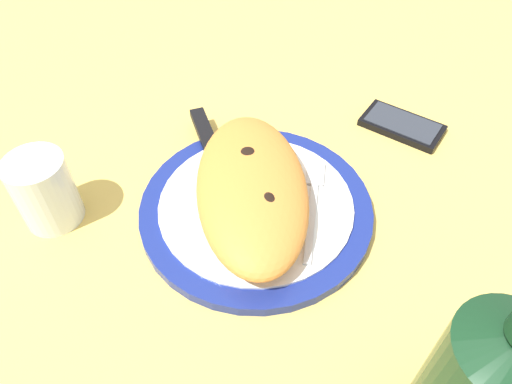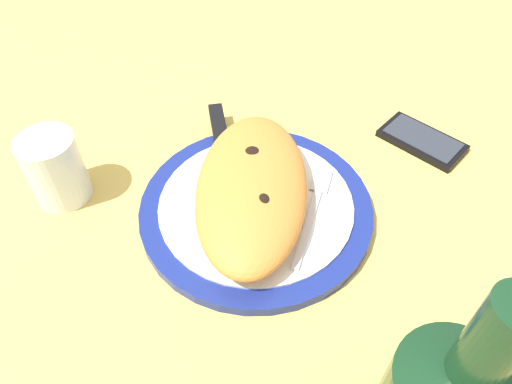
{
  "view_description": "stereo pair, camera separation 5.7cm",
  "coord_description": "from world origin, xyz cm",
  "px_view_note": "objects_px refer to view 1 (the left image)",
  "views": [
    {
      "loc": [
        -38.17,
        2.56,
        45.72
      ],
      "look_at": [
        0.0,
        0.0,
        3.75
      ],
      "focal_mm": 33.53,
      "sensor_mm": 36.0,
      "label": 1
    },
    {
      "loc": [
        -38.13,
        -3.11,
        45.72
      ],
      "look_at": [
        0.0,
        0.0,
        3.75
      ],
      "focal_mm": 33.53,
      "sensor_mm": 36.0,
      "label": 2
    }
  ],
  "objects_px": {
    "calzone": "(252,186)",
    "knife": "(211,149)",
    "plate": "(256,208)",
    "water_glass": "(46,194)",
    "fork": "(313,199)",
    "smartphone": "(402,125)"
  },
  "relations": [
    {
      "from": "calzone",
      "to": "fork",
      "type": "height_order",
      "value": "calzone"
    },
    {
      "from": "smartphone",
      "to": "water_glass",
      "type": "distance_m",
      "value": 0.49
    },
    {
      "from": "smartphone",
      "to": "plate",
      "type": "bearing_deg",
      "value": 123.21
    },
    {
      "from": "calzone",
      "to": "knife",
      "type": "height_order",
      "value": "calzone"
    },
    {
      "from": "knife",
      "to": "plate",
      "type": "bearing_deg",
      "value": -150.82
    },
    {
      "from": "calzone",
      "to": "smartphone",
      "type": "height_order",
      "value": "calzone"
    },
    {
      "from": "calzone",
      "to": "plate",
      "type": "bearing_deg",
      "value": -128.21
    },
    {
      "from": "plate",
      "to": "calzone",
      "type": "distance_m",
      "value": 0.04
    },
    {
      "from": "calzone",
      "to": "smartphone",
      "type": "distance_m",
      "value": 0.27
    },
    {
      "from": "plate",
      "to": "fork",
      "type": "bearing_deg",
      "value": -90.2
    },
    {
      "from": "fork",
      "to": "knife",
      "type": "relative_size",
      "value": 0.68
    },
    {
      "from": "fork",
      "to": "smartphone",
      "type": "relative_size",
      "value": 1.24
    },
    {
      "from": "calzone",
      "to": "smartphone",
      "type": "xyz_separation_m",
      "value": [
        0.14,
        -0.23,
        -0.04
      ]
    },
    {
      "from": "calzone",
      "to": "fork",
      "type": "distance_m",
      "value": 0.08
    },
    {
      "from": "knife",
      "to": "water_glass",
      "type": "xyz_separation_m",
      "value": [
        -0.09,
        0.19,
        0.02
      ]
    },
    {
      "from": "plate",
      "to": "water_glass",
      "type": "bearing_deg",
      "value": 87.48
    },
    {
      "from": "knife",
      "to": "water_glass",
      "type": "bearing_deg",
      "value": 113.75
    },
    {
      "from": "calzone",
      "to": "water_glass",
      "type": "distance_m",
      "value": 0.24
    },
    {
      "from": "plate",
      "to": "knife",
      "type": "distance_m",
      "value": 0.11
    },
    {
      "from": "water_glass",
      "to": "calzone",
      "type": "bearing_deg",
      "value": -91.63
    },
    {
      "from": "calzone",
      "to": "water_glass",
      "type": "height_order",
      "value": "water_glass"
    },
    {
      "from": "calzone",
      "to": "water_glass",
      "type": "relative_size",
      "value": 2.84
    }
  ]
}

